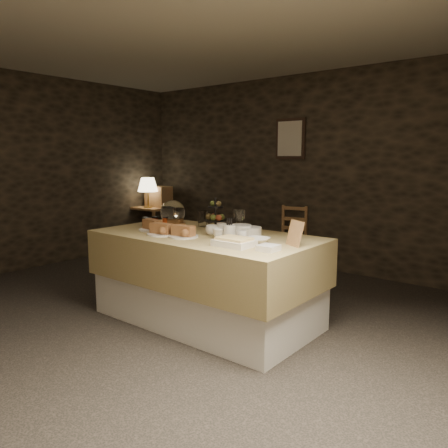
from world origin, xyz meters
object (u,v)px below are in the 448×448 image
Objects in this scene: chair at (292,240)px; table_lamp at (148,185)px; console_table at (149,215)px; buffet_table at (206,271)px; fruit_stand at (215,216)px; wine_rack at (159,196)px.

table_lamp is at bearing -178.27° from chair.
console_table is 1.39× the size of table_lamp.
console_table is 2.52m from chair.
fruit_stand is at bearing 114.28° from buffet_table.
console_table is at bearing -179.60° from chair.
buffet_table is at bearing -35.66° from wine_rack.
buffet_table is 3.14× the size of chair.
console_table is 2.26× the size of fruit_stand.
buffet_table is at bearing -88.12° from chair.
wine_rack is 2.49m from chair.
wine_rack reaches higher than chair.
fruit_stand is at bearing -32.82° from wine_rack.
wine_rack is at bearing 176.42° from chair.
table_lamp is 0.75× the size of chair.
buffet_table is 4.88× the size of wine_rack.
console_table is 1.63× the size of wine_rack.
buffet_table is at bearing -32.49° from table_lamp.
table_lamp is 2.57m from chair.
console_table is (-2.90, 1.87, 0.09)m from buffet_table.
table_lamp is at bearing 150.74° from fruit_stand.
chair reaches higher than buffet_table.
chair is 2.07m from fruit_stand.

